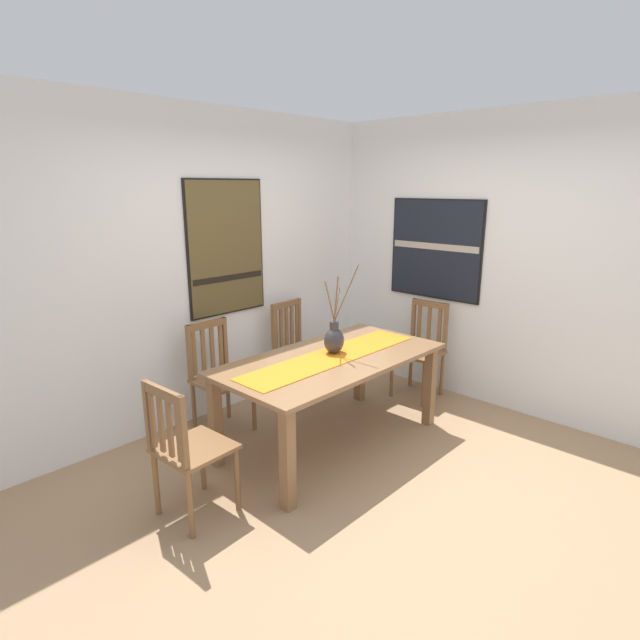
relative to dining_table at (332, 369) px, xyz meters
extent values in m
cube|color=#A37F5B|center=(-0.16, -0.60, -0.65)|extent=(6.40, 6.40, 0.03)
cube|color=white|center=(-0.16, 1.26, 0.71)|extent=(6.40, 0.12, 2.70)
cube|color=white|center=(1.70, -0.60, 0.71)|extent=(0.12, 6.40, 2.70)
cube|color=#8E6642|center=(0.00, 0.00, 0.08)|extent=(1.85, 0.94, 0.03)
cube|color=#8E6642|center=(-0.85, -0.39, -0.29)|extent=(0.08, 0.08, 0.71)
cube|color=#8E6642|center=(0.85, -0.39, -0.29)|extent=(0.08, 0.08, 0.71)
cube|color=#8E6642|center=(-0.85, 0.39, -0.29)|extent=(0.08, 0.08, 0.71)
cube|color=#8E6642|center=(0.85, 0.39, -0.29)|extent=(0.08, 0.08, 0.71)
cube|color=orange|center=(0.00, 0.00, 0.11)|extent=(1.70, 0.36, 0.01)
ellipsoid|color=#333338|center=(0.08, 0.04, 0.21)|extent=(0.18, 0.15, 0.21)
cylinder|color=#333338|center=(0.08, 0.04, 0.33)|extent=(0.07, 0.07, 0.07)
cylinder|color=brown|center=(0.12, -0.04, 0.60)|extent=(0.10, 0.17, 0.46)
cylinder|color=brown|center=(0.05, 0.00, 0.51)|extent=(0.05, 0.10, 0.30)
cylinder|color=brown|center=(0.07, 0.02, 0.55)|extent=(0.03, 0.07, 0.37)
cylinder|color=brown|center=(0.03, 0.05, 0.53)|extent=(0.10, 0.03, 0.34)
cube|color=brown|center=(-1.27, 0.01, -0.19)|extent=(0.44, 0.44, 0.03)
cylinder|color=brown|center=(-1.10, 0.19, -0.42)|extent=(0.04, 0.04, 0.44)
cylinder|color=brown|center=(-1.08, -0.16, -0.42)|extent=(0.04, 0.04, 0.44)
cylinder|color=brown|center=(-1.46, 0.17, -0.42)|extent=(0.04, 0.04, 0.44)
cylinder|color=brown|center=(-1.44, -0.18, -0.42)|extent=(0.04, 0.04, 0.44)
cube|color=brown|center=(-1.47, 0.17, 0.05)|extent=(0.04, 0.04, 0.45)
cube|color=brown|center=(-1.45, -0.19, 0.05)|extent=(0.04, 0.04, 0.45)
cube|color=brown|center=(-1.46, -0.01, 0.25)|extent=(0.05, 0.38, 0.06)
cube|color=brown|center=(-1.46, 0.13, 0.04)|extent=(0.02, 0.04, 0.36)
cube|color=brown|center=(-1.46, 0.04, 0.04)|extent=(0.02, 0.04, 0.36)
cube|color=brown|center=(-1.45, -0.05, 0.04)|extent=(0.02, 0.04, 0.36)
cube|color=brown|center=(-1.45, -0.14, 0.04)|extent=(0.02, 0.04, 0.36)
cube|color=brown|center=(1.30, 0.03, -0.19)|extent=(0.44, 0.44, 0.03)
cylinder|color=brown|center=(1.13, -0.16, -0.42)|extent=(0.04, 0.04, 0.44)
cylinder|color=brown|center=(1.11, 0.20, -0.42)|extent=(0.04, 0.04, 0.44)
cylinder|color=brown|center=(1.49, -0.14, -0.42)|extent=(0.04, 0.04, 0.44)
cylinder|color=brown|center=(1.47, 0.22, -0.42)|extent=(0.04, 0.04, 0.44)
cube|color=brown|center=(1.50, -0.14, 0.06)|extent=(0.04, 0.04, 0.48)
cube|color=brown|center=(1.48, 0.22, 0.06)|extent=(0.04, 0.04, 0.48)
cube|color=brown|center=(1.49, 0.04, 0.27)|extent=(0.05, 0.38, 0.06)
cube|color=brown|center=(1.50, -0.08, 0.05)|extent=(0.02, 0.04, 0.39)
cube|color=brown|center=(1.49, 0.04, 0.05)|extent=(0.02, 0.04, 0.39)
cube|color=brown|center=(1.49, 0.15, 0.05)|extent=(0.02, 0.04, 0.39)
cube|color=brown|center=(0.48, 0.84, -0.19)|extent=(0.45, 0.45, 0.03)
cylinder|color=brown|center=(0.67, 0.67, -0.42)|extent=(0.04, 0.04, 0.44)
cylinder|color=brown|center=(0.31, 0.65, -0.42)|extent=(0.04, 0.04, 0.44)
cylinder|color=brown|center=(0.65, 1.03, -0.42)|extent=(0.04, 0.04, 0.44)
cylinder|color=brown|center=(0.29, 1.01, -0.42)|extent=(0.04, 0.04, 0.44)
cube|color=brown|center=(0.65, 1.04, 0.07)|extent=(0.04, 0.04, 0.49)
cube|color=brown|center=(0.29, 1.02, 0.07)|extent=(0.04, 0.04, 0.49)
cube|color=brown|center=(0.47, 1.03, 0.28)|extent=(0.38, 0.06, 0.06)
cube|color=brown|center=(0.62, 1.04, 0.06)|extent=(0.04, 0.02, 0.40)
cube|color=brown|center=(0.55, 1.03, 0.06)|extent=(0.04, 0.02, 0.40)
cube|color=brown|center=(0.47, 1.03, 0.06)|extent=(0.04, 0.02, 0.40)
cube|color=brown|center=(0.39, 1.02, 0.06)|extent=(0.04, 0.02, 0.40)
cube|color=brown|center=(0.32, 1.02, 0.06)|extent=(0.04, 0.02, 0.40)
cube|color=brown|center=(-0.47, 0.81, -0.19)|extent=(0.43, 0.43, 0.03)
cylinder|color=brown|center=(-0.29, 0.63, -0.42)|extent=(0.04, 0.04, 0.44)
cylinder|color=brown|center=(-0.65, 0.63, -0.42)|extent=(0.04, 0.04, 0.44)
cylinder|color=brown|center=(-0.29, 0.99, -0.42)|extent=(0.04, 0.04, 0.44)
cylinder|color=brown|center=(-0.65, 0.99, -0.42)|extent=(0.04, 0.04, 0.44)
cube|color=brown|center=(-0.29, 1.00, 0.06)|extent=(0.04, 0.04, 0.47)
cube|color=brown|center=(-0.65, 1.00, 0.06)|extent=(0.04, 0.04, 0.47)
cube|color=brown|center=(-0.47, 1.00, 0.27)|extent=(0.38, 0.04, 0.06)
cube|color=brown|center=(-0.34, 1.00, 0.05)|extent=(0.04, 0.02, 0.38)
cube|color=brown|center=(-0.43, 1.00, 0.05)|extent=(0.04, 0.02, 0.38)
cube|color=brown|center=(-0.52, 1.00, 0.05)|extent=(0.04, 0.02, 0.38)
cube|color=brown|center=(-0.61, 1.00, 0.05)|extent=(0.04, 0.02, 0.38)
cube|color=black|center=(-0.10, 1.19, 0.87)|extent=(0.81, 0.04, 1.19)
cube|color=brown|center=(-0.10, 1.17, 0.87)|extent=(0.78, 0.01, 1.16)
cube|color=black|center=(-0.10, 1.17, 0.60)|extent=(0.75, 0.00, 0.05)
cube|color=black|center=(1.63, 0.10, 0.80)|extent=(0.04, 1.00, 0.98)
cube|color=black|center=(1.61, 0.10, 0.80)|extent=(0.01, 0.97, 0.95)
cube|color=#B2A893|center=(1.61, 0.10, 0.82)|extent=(0.00, 0.94, 0.06)
camera|label=1|loc=(-2.80, -2.53, 1.40)|focal=28.45mm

